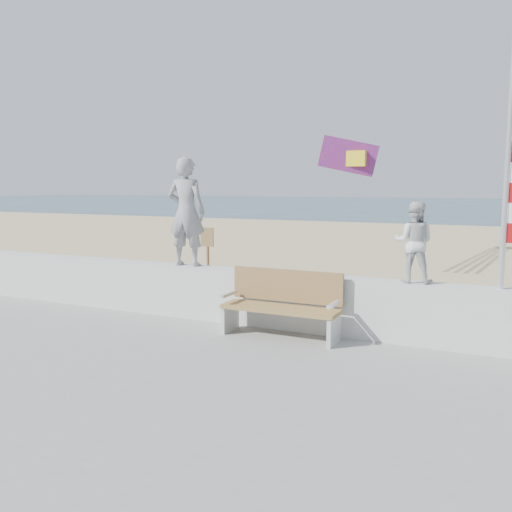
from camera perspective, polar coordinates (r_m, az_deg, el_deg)
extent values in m
plane|color=#2B4756|center=(7.48, -7.53, -11.86)|extent=(220.00, 220.00, 0.00)
cube|color=tan|center=(15.58, 10.87, -1.66)|extent=(90.00, 40.00, 0.08)
cube|color=silver|center=(8.99, -0.60, -4.34)|extent=(30.00, 0.35, 0.90)
imported|color=gray|center=(9.42, -7.34, 4.62)|extent=(0.72, 0.52, 1.86)
imported|color=silver|center=(8.04, 16.29, 1.41)|extent=(0.59, 0.47, 1.16)
cube|color=#9C7B44|center=(8.19, 2.53, -5.58)|extent=(1.80, 0.50, 0.06)
cube|color=olive|center=(8.37, 3.27, -3.13)|extent=(1.80, 0.05, 0.50)
cube|color=white|center=(8.60, -2.73, -6.59)|extent=(0.06, 0.50, 0.40)
cube|color=silver|center=(8.47, -2.90, -4.03)|extent=(0.06, 0.45, 0.05)
cube|color=white|center=(7.96, 8.21, -7.81)|extent=(0.06, 0.50, 0.40)
cube|color=white|center=(7.82, 8.15, -5.07)|extent=(0.06, 0.45, 0.05)
cylinder|color=silver|center=(7.90, 25.01, 9.41)|extent=(0.08, 0.08, 3.50)
cube|color=red|center=(10.17, 9.68, 10.32)|extent=(1.13, 0.58, 0.75)
cube|color=yellow|center=(10.13, 10.50, 10.03)|extent=(0.39, 0.29, 0.28)
cylinder|color=#8E6444|center=(12.16, -5.08, -1.04)|extent=(0.07, 0.07, 1.20)
cube|color=olive|center=(12.06, -5.17, 2.00)|extent=(0.32, 0.03, 0.42)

